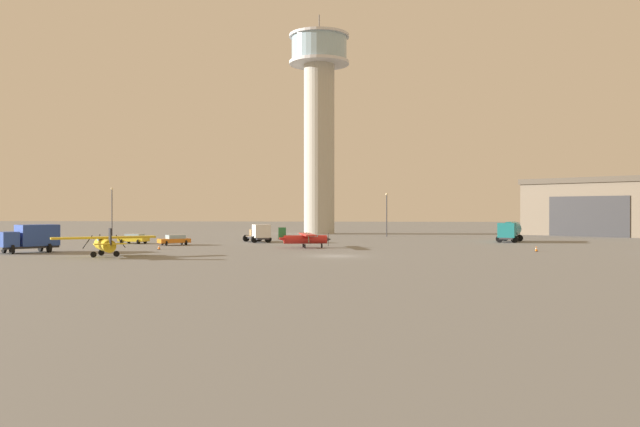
{
  "coord_description": "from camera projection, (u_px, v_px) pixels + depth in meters",
  "views": [
    {
      "loc": [
        4.28,
        -64.37,
        4.61
      ],
      "look_at": [
        -4.44,
        32.44,
        4.16
      ],
      "focal_mm": 35.77,
      "sensor_mm": 36.0,
      "label": 1
    }
  ],
  "objects": [
    {
      "name": "traffic_cone_near_right",
      "position": [
        159.0,
        247.0,
        75.27
      ],
      "size": [
        0.36,
        0.36,
        0.57
      ],
      "color": "black",
      "rests_on": "ground_plane"
    },
    {
      "name": "truck_box_blue",
      "position": [
        30.0,
        237.0,
        69.57
      ],
      "size": [
        5.77,
        6.27,
        3.06
      ],
      "rotation": [
        0.0,
        0.0,
        4.03
      ],
      "color": "#38383D",
      "rests_on": "ground_plane"
    },
    {
      "name": "light_post_east",
      "position": [
        387.0,
        210.0,
        111.73
      ],
      "size": [
        0.44,
        0.44,
        7.69
      ],
      "color": "#38383D",
      "rests_on": "ground_plane"
    },
    {
      "name": "control_tower",
      "position": [
        319.0,
        112.0,
        126.17
      ],
      "size": [
        11.86,
        11.86,
        43.42
      ],
      "color": "#B2AD9E",
      "rests_on": "ground_plane"
    },
    {
      "name": "truck_fuel_tanker_teal",
      "position": [
        510.0,
        230.0,
        93.44
      ],
      "size": [
        4.67,
        7.38,
        2.97
      ],
      "rotation": [
        0.0,
        0.0,
        4.35
      ],
      "color": "#38383D",
      "rests_on": "ground_plane"
    },
    {
      "name": "traffic_cone_near_left",
      "position": [
        536.0,
        249.0,
        71.63
      ],
      "size": [
        0.36,
        0.36,
        0.58
      ],
      "color": "black",
      "rests_on": "ground_plane"
    },
    {
      "name": "light_post_west",
      "position": [
        112.0,
        207.0,
        115.92
      ],
      "size": [
        0.44,
        0.44,
        8.81
      ],
      "color": "#38383D",
      "rests_on": "ground_plane"
    },
    {
      "name": "car_orange",
      "position": [
        175.0,
        240.0,
        84.66
      ],
      "size": [
        4.3,
        3.88,
        1.37
      ],
      "rotation": [
        0.0,
        0.0,
        3.8
      ],
      "color": "orange",
      "rests_on": "ground_plane"
    },
    {
      "name": "hangar",
      "position": [
        609.0,
        207.0,
        119.63
      ],
      "size": [
        33.26,
        32.37,
        10.55
      ],
      "rotation": [
        0.0,
        0.0,
        -2.24
      ],
      "color": "#7A6B56",
      "rests_on": "ground_plane"
    },
    {
      "name": "truck_flatbed_white",
      "position": [
        259.0,
        234.0,
        92.05
      ],
      "size": [
        5.06,
        6.82,
        2.61
      ],
      "rotation": [
        0.0,
        0.0,
        5.2
      ],
      "color": "#38383D",
      "rests_on": "ground_plane"
    },
    {
      "name": "car_yellow",
      "position": [
        134.0,
        238.0,
        88.5
      ],
      "size": [
        4.39,
        2.89,
        1.37
      ],
      "rotation": [
        0.0,
        0.0,
        2.9
      ],
      "color": "gold",
      "rests_on": "ground_plane"
    },
    {
      "name": "airplane_red",
      "position": [
        305.0,
        238.0,
        78.54
      ],
      "size": [
        6.71,
        8.59,
        2.53
      ],
      "rotation": [
        0.0,
        0.0,
        0.22
      ],
      "color": "red",
      "rests_on": "ground_plane"
    },
    {
      "name": "airplane_yellow",
      "position": [
        105.0,
        243.0,
        62.98
      ],
      "size": [
        9.15,
        7.49,
        2.94
      ],
      "rotation": [
        0.0,
        0.0,
        2.13
      ],
      "color": "gold",
      "rests_on": "ground_plane"
    },
    {
      "name": "ground_plane",
      "position": [
        335.0,
        256.0,
        64.52
      ],
      "size": [
        400.0,
        400.0,
        0.0
      ],
      "primitive_type": "plane",
      "color": "slate"
    }
  ]
}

